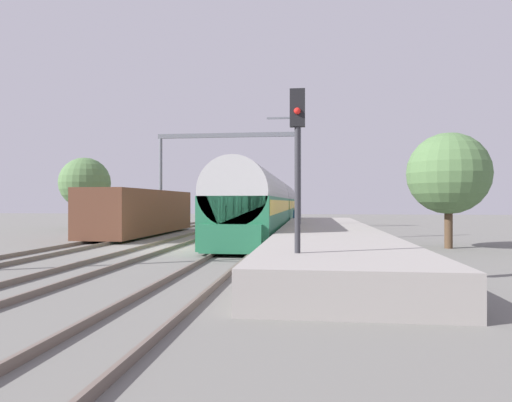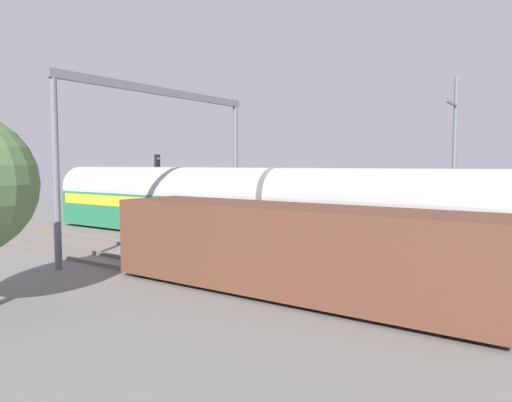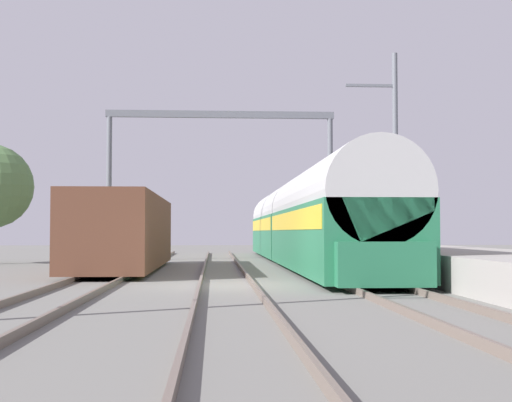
{
  "view_description": "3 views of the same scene",
  "coord_description": "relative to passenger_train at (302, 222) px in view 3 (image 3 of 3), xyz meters",
  "views": [
    {
      "loc": [
        6.85,
        -20.23,
        2.12
      ],
      "look_at": [
        3.81,
        5.23,
        2.17
      ],
      "focal_mm": 32.31,
      "sensor_mm": 36.0,
      "label": 1
    },
    {
      "loc": [
        -16.76,
        0.23,
        4.18
      ],
      "look_at": [
        -0.75,
        11.44,
        2.66
      ],
      "focal_mm": 33.73,
      "sensor_mm": 36.0,
      "label": 2
    },
    {
      "loc": [
        -0.34,
        -20.22,
        1.51
      ],
      "look_at": [
        1.9,
        18.2,
        3.15
      ],
      "focal_mm": 50.53,
      "sensor_mm": 36.0,
      "label": 3
    }
  ],
  "objects": [
    {
      "name": "catenary_gantry",
      "position": [
        -3.81,
        4.06,
        3.62
      ],
      "size": [
        12.01,
        0.28,
        7.86
      ],
      "color": "slate",
      "rests_on": "ground"
    },
    {
      "name": "track_west",
      "position": [
        -3.81,
        -13.45,
        -1.89
      ],
      "size": [
        1.52,
        60.0,
        0.16
      ],
      "color": "#65574E",
      "rests_on": "ground"
    },
    {
      "name": "platform",
      "position": [
        3.82,
        -11.45,
        -1.52
      ],
      "size": [
        4.4,
        28.0,
        0.9
      ],
      "color": "gray",
      "rests_on": "ground"
    },
    {
      "name": "railway_signal_far",
      "position": [
        1.92,
        10.55,
        1.12
      ],
      "size": [
        0.36,
        0.3,
        4.8
      ],
      "color": "#2D2D33",
      "rests_on": "ground"
    },
    {
      "name": "track_far_west",
      "position": [
        -7.61,
        -13.45,
        -1.89
      ],
      "size": [
        1.52,
        60.0,
        0.16
      ],
      "color": "#65574E",
      "rests_on": "ground"
    },
    {
      "name": "passenger_train",
      "position": [
        0.0,
        0.0,
        0.0
      ],
      "size": [
        2.93,
        32.85,
        3.82
      ],
      "color": "#236B47",
      "rests_on": "ground"
    },
    {
      "name": "catenary_pole_east_mid",
      "position": [
        2.35,
        -8.08,
        2.18
      ],
      "size": [
        1.9,
        0.2,
        8.0
      ],
      "color": "slate",
      "rests_on": "ground"
    },
    {
      "name": "freight_car",
      "position": [
        -7.61,
        -5.48,
        -0.5
      ],
      "size": [
        2.8,
        13.0,
        2.7
      ],
      "color": "#563323",
      "rests_on": "ground"
    },
    {
      "name": "ground",
      "position": [
        -3.81,
        -13.45,
        -1.97
      ],
      "size": [
        120.0,
        120.0,
        0.0
      ],
      "primitive_type": "plane",
      "color": "slate"
    },
    {
      "name": "person_crossing",
      "position": [
        1.88,
        1.15,
        -0.94
      ],
      "size": [
        0.34,
        0.45,
        1.73
      ],
      "rotation": [
        0.0,
        0.0,
        1.28
      ],
      "color": "#3B3B3B",
      "rests_on": "ground"
    },
    {
      "name": "track_east",
      "position": [
        0.0,
        -13.45,
        -1.89
      ],
      "size": [
        1.52,
        60.0,
        0.16
      ],
      "color": "#65574E",
      "rests_on": "ground"
    }
  ]
}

